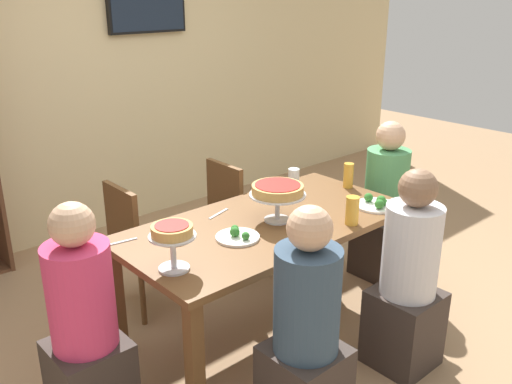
% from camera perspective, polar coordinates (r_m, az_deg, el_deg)
% --- Properties ---
extents(ground_plane, '(12.00, 12.00, 0.00)m').
position_cam_1_polar(ground_plane, '(3.57, 1.10, -13.97)').
color(ground_plane, '#9E7A56').
extents(rear_partition, '(8.00, 0.12, 2.80)m').
position_cam_1_polar(rear_partition, '(4.84, -17.18, 12.19)').
color(rear_partition, beige).
rests_on(rear_partition, ground_plane).
extents(dining_table, '(1.71, 0.86, 0.74)m').
position_cam_1_polar(dining_table, '(3.25, 1.18, -4.44)').
color(dining_table, brown).
rests_on(dining_table, ground_plane).
extents(television, '(0.72, 0.05, 0.43)m').
position_cam_1_polar(television, '(4.99, -11.06, 18.07)').
color(television, black).
extents(diner_near_left, '(0.34, 0.34, 1.15)m').
position_cam_1_polar(diner_near_left, '(2.64, 5.08, -14.86)').
color(diner_near_left, '#382D28').
rests_on(diner_near_left, ground_plane).
extents(diner_head_east, '(0.34, 0.34, 1.15)m').
position_cam_1_polar(diner_head_east, '(4.10, 12.94, -1.97)').
color(diner_head_east, '#382D28').
rests_on(diner_head_east, ground_plane).
extents(diner_near_right, '(0.34, 0.34, 1.15)m').
position_cam_1_polar(diner_near_right, '(3.16, 15.20, -9.18)').
color(diner_near_right, '#382D28').
rests_on(diner_near_right, ground_plane).
extents(diner_head_west, '(0.34, 0.34, 1.15)m').
position_cam_1_polar(diner_head_west, '(2.78, -16.99, -13.81)').
color(diner_head_west, '#382D28').
rests_on(diner_head_west, ground_plane).
extents(chair_far_right, '(0.40, 0.40, 0.87)m').
position_cam_1_polar(chair_far_right, '(4.01, -1.93, -2.06)').
color(chair_far_right, brown).
rests_on(chair_far_right, ground_plane).
extents(chair_far_left, '(0.40, 0.40, 0.87)m').
position_cam_1_polar(chair_far_left, '(3.64, -11.79, -4.86)').
color(chair_far_left, brown).
rests_on(chair_far_left, ground_plane).
extents(deep_dish_pizza_stand, '(0.32, 0.32, 0.22)m').
position_cam_1_polar(deep_dish_pizza_stand, '(3.15, 2.21, 0.03)').
color(deep_dish_pizza_stand, silver).
rests_on(deep_dish_pizza_stand, dining_table).
extents(personal_pizza_stand, '(0.23, 0.23, 0.23)m').
position_cam_1_polar(personal_pizza_stand, '(2.63, -8.53, -4.44)').
color(personal_pizza_stand, silver).
rests_on(personal_pizza_stand, dining_table).
extents(salad_plate_near_diner, '(0.20, 0.20, 0.07)m').
position_cam_1_polar(salad_plate_near_diner, '(3.01, -8.58, -4.47)').
color(salad_plate_near_diner, white).
rests_on(salad_plate_near_diner, dining_table).
extents(salad_plate_far_diner, '(0.25, 0.25, 0.07)m').
position_cam_1_polar(salad_plate_far_diner, '(3.48, 12.21, -1.16)').
color(salad_plate_far_diner, white).
rests_on(salad_plate_far_diner, dining_table).
extents(salad_plate_spare, '(0.24, 0.24, 0.07)m').
position_cam_1_polar(salad_plate_spare, '(2.99, -1.89, -4.47)').
color(salad_plate_spare, white).
rests_on(salad_plate_spare, dining_table).
extents(beer_glass_amber_tall, '(0.07, 0.07, 0.17)m').
position_cam_1_polar(beer_glass_amber_tall, '(3.77, 9.40, 1.68)').
color(beer_glass_amber_tall, gold).
rests_on(beer_glass_amber_tall, dining_table).
extents(beer_glass_amber_short, '(0.08, 0.08, 0.16)m').
position_cam_1_polar(beer_glass_amber_short, '(3.19, 9.78, -1.87)').
color(beer_glass_amber_short, gold).
rests_on(beer_glass_amber_short, dining_table).
extents(water_glass_clear_near, '(0.08, 0.08, 0.12)m').
position_cam_1_polar(water_glass_clear_near, '(3.76, 3.87, 1.50)').
color(water_glass_clear_near, white).
rests_on(water_glass_clear_near, dining_table).
extents(cutlery_fork_near, '(0.18, 0.04, 0.00)m').
position_cam_1_polar(cutlery_fork_near, '(3.03, -13.61, -4.98)').
color(cutlery_fork_near, silver).
rests_on(cutlery_fork_near, dining_table).
extents(cutlery_knife_near, '(0.18, 0.07, 0.00)m').
position_cam_1_polar(cutlery_knife_near, '(3.31, -3.85, -2.23)').
color(cutlery_knife_near, silver).
rests_on(cutlery_knife_near, dining_table).
extents(cutlery_fork_far, '(0.18, 0.02, 0.00)m').
position_cam_1_polar(cutlery_fork_far, '(3.57, 1.02, -0.46)').
color(cutlery_fork_far, silver).
rests_on(cutlery_fork_far, dining_table).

